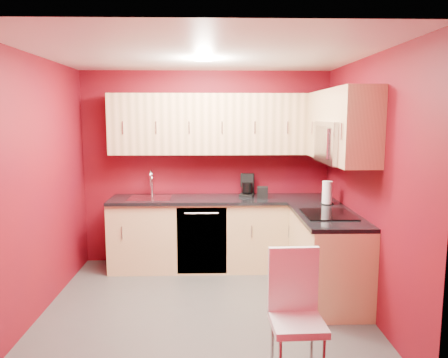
{
  "coord_description": "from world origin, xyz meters",
  "views": [
    {
      "loc": [
        0.08,
        -4.19,
        1.92
      ],
      "look_at": [
        0.21,
        0.55,
        1.24
      ],
      "focal_mm": 35.0,
      "sensor_mm": 36.0,
      "label": 1
    }
  ],
  "objects_px": {
    "microwave": "(342,142)",
    "paper_towel": "(327,193)",
    "napkin_holder": "(263,192)",
    "coffee_maker": "(247,185)",
    "dining_chair": "(298,317)",
    "sink": "(150,195)"
  },
  "relations": [
    {
      "from": "microwave",
      "to": "paper_towel",
      "type": "relative_size",
      "value": 2.83
    },
    {
      "from": "napkin_holder",
      "to": "coffee_maker",
      "type": "bearing_deg",
      "value": 140.48
    },
    {
      "from": "paper_towel",
      "to": "dining_chair",
      "type": "xyz_separation_m",
      "value": [
        -0.71,
        -1.96,
        -0.57
      ]
    },
    {
      "from": "sink",
      "to": "paper_towel",
      "type": "relative_size",
      "value": 1.94
    },
    {
      "from": "sink",
      "to": "paper_towel",
      "type": "bearing_deg",
      "value": -11.91
    },
    {
      "from": "napkin_holder",
      "to": "microwave",
      "type": "bearing_deg",
      "value": -54.05
    },
    {
      "from": "coffee_maker",
      "to": "dining_chair",
      "type": "xyz_separation_m",
      "value": [
        0.18,
        -2.5,
        -0.58
      ]
    },
    {
      "from": "microwave",
      "to": "paper_towel",
      "type": "height_order",
      "value": "microwave"
    },
    {
      "from": "sink",
      "to": "paper_towel",
      "type": "distance_m",
      "value": 2.16
    },
    {
      "from": "coffee_maker",
      "to": "dining_chair",
      "type": "distance_m",
      "value": 2.57
    },
    {
      "from": "dining_chair",
      "to": "microwave",
      "type": "bearing_deg",
      "value": 61.83
    },
    {
      "from": "microwave",
      "to": "sink",
      "type": "distance_m",
      "value": 2.43
    },
    {
      "from": "paper_towel",
      "to": "microwave",
      "type": "bearing_deg",
      "value": -91.83
    },
    {
      "from": "sink",
      "to": "microwave",
      "type": "bearing_deg",
      "value": -25.6
    },
    {
      "from": "sink",
      "to": "dining_chair",
      "type": "distance_m",
      "value": 2.82
    },
    {
      "from": "microwave",
      "to": "paper_towel",
      "type": "distance_m",
      "value": 0.83
    },
    {
      "from": "dining_chair",
      "to": "paper_towel",
      "type": "bearing_deg",
      "value": 68.22
    },
    {
      "from": "paper_towel",
      "to": "dining_chair",
      "type": "relative_size",
      "value": 0.28
    },
    {
      "from": "microwave",
      "to": "dining_chair",
      "type": "relative_size",
      "value": 0.8
    },
    {
      "from": "sink",
      "to": "coffee_maker",
      "type": "distance_m",
      "value": 1.23
    },
    {
      "from": "paper_towel",
      "to": "dining_chair",
      "type": "height_order",
      "value": "paper_towel"
    },
    {
      "from": "microwave",
      "to": "sink",
      "type": "xyz_separation_m",
      "value": [
        -2.09,
        1.0,
        -0.72
      ]
    }
  ]
}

